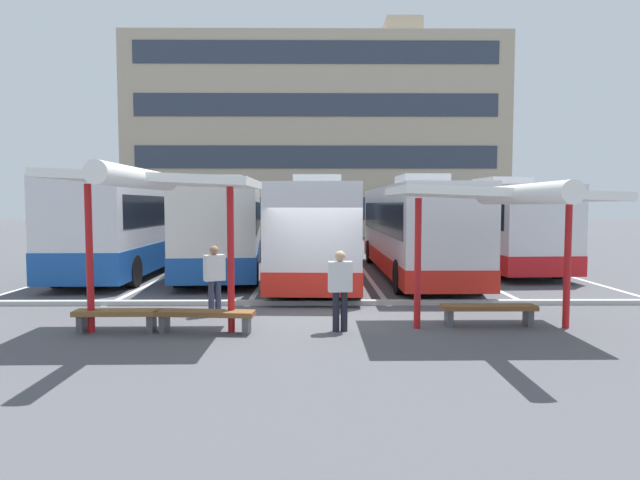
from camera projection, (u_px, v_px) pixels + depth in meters
ground_plane at (318, 315)px, 12.57m from camera, size 160.00×160.00×0.00m
terminal_building at (317, 143)px, 49.24m from camera, size 31.06×13.59×19.03m
coach_bus_0 at (139, 226)px, 21.13m from camera, size 2.80×12.24×3.78m
coach_bus_1 at (224, 229)px, 20.35m from camera, size 3.48×10.37×3.56m
coach_bus_2 at (320, 230)px, 19.52m from camera, size 3.05×12.60×3.51m
coach_bus_3 at (413, 230)px, 19.56m from camera, size 2.53×11.55×3.55m
coach_bus_4 at (488, 226)px, 22.07m from camera, size 3.18×10.33×3.58m
lane_stripe_0 at (80, 272)px, 20.60m from camera, size 0.16×14.00×0.01m
lane_stripe_1 at (175, 272)px, 20.63m from camera, size 0.16×14.00×0.01m
lane_stripe_2 at (270, 272)px, 20.66m from camera, size 0.16×14.00×0.01m
lane_stripe_3 at (364, 272)px, 20.69m from camera, size 0.16×14.00×0.01m
lane_stripe_4 at (459, 272)px, 20.72m from camera, size 0.16×14.00×0.01m
lane_stripe_5 at (552, 271)px, 20.75m from camera, size 0.16×14.00×0.01m
waiting_shelter_0 at (155, 184)px, 10.48m from camera, size 3.83×4.47×3.23m
bench_0 at (117, 316)px, 10.92m from camera, size 1.69×0.45×0.45m
bench_1 at (205, 316)px, 10.85m from camera, size 2.01×0.59×0.45m
waiting_shelter_1 at (499, 197)px, 10.84m from camera, size 4.12×4.98×2.94m
bench_2 at (489, 310)px, 11.47m from camera, size 1.99×0.42×0.45m
platform_kerb at (318, 303)px, 13.88m from camera, size 44.00×0.24×0.12m
waiting_passenger_0 at (214, 275)px, 12.59m from camera, size 0.52×0.42×1.62m
waiting_passenger_1 at (340, 285)px, 10.95m from camera, size 0.50×0.27×1.65m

